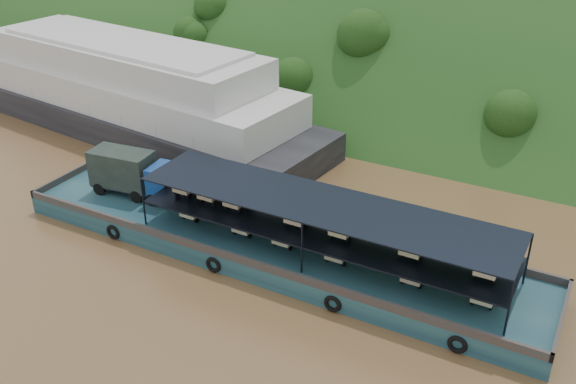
% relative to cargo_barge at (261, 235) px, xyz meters
% --- Properties ---
extents(ground, '(160.00, 160.00, 0.00)m').
position_rel_cargo_barge_xyz_m(ground, '(2.56, -0.46, -1.10)').
color(ground, brown).
rests_on(ground, ground).
extents(hillside, '(140.00, 39.60, 39.60)m').
position_rel_cargo_barge_xyz_m(hillside, '(2.56, 35.54, -1.10)').
color(hillside, '#183A15').
rests_on(hillside, ground).
extents(cargo_barge, '(35.00, 7.18, 4.54)m').
position_rel_cargo_barge_xyz_m(cargo_barge, '(0.00, 0.00, 0.00)').
color(cargo_barge, '#122F41').
rests_on(cargo_barge, ground).
extents(passenger_ferry, '(41.32, 14.71, 8.19)m').
position_rel_cargo_barge_xyz_m(passenger_ferry, '(-21.52, 12.52, 2.44)').
color(passenger_ferry, black).
rests_on(passenger_ferry, ground).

